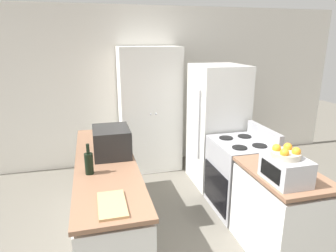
{
  "coord_description": "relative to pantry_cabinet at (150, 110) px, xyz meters",
  "views": [
    {
      "loc": [
        -0.9,
        -1.66,
        2.09
      ],
      "look_at": [
        0.0,
        1.79,
        1.05
      ],
      "focal_mm": 32.0,
      "sensor_mm": 36.0,
      "label": 1
    }
  ],
  "objects": [
    {
      "name": "stove",
      "position": [
        0.83,
        -1.55,
        -0.54
      ],
      "size": [
        0.66,
        0.74,
        1.06
      ],
      "color": "#9E9EA3",
      "rests_on": "ground_plane"
    },
    {
      "name": "refrigerator",
      "position": [
        0.84,
        -0.75,
        -0.12
      ],
      "size": [
        0.7,
        0.77,
        1.75
      ],
      "color": "white",
      "rests_on": "ground_plane"
    },
    {
      "name": "pantry_cabinet",
      "position": [
        0.0,
        0.0,
        0.0
      ],
      "size": [
        0.95,
        0.58,
        1.98
      ],
      "color": "white",
      "rests_on": "ground_plane"
    },
    {
      "name": "counter_right",
      "position": [
        0.8,
        -2.4,
        -0.56
      ],
      "size": [
        0.6,
        0.91,
        0.9
      ],
      "color": "silver",
      "rests_on": "ground_plane"
    },
    {
      "name": "toaster_oven",
      "position": [
        0.68,
        -2.58,
        0.02
      ],
      "size": [
        0.3,
        0.39,
        0.23
      ],
      "color": "#B2B2B7",
      "rests_on": "counter_right"
    },
    {
      "name": "wine_bottle",
      "position": [
        -0.96,
        -1.99,
        0.01
      ],
      "size": [
        0.08,
        0.08,
        0.29
      ],
      "color": "black",
      "rests_on": "counter_left"
    },
    {
      "name": "microwave",
      "position": [
        -0.72,
        -1.57,
        0.05
      ],
      "size": [
        0.38,
        0.45,
        0.3
      ],
      "color": "black",
      "rests_on": "counter_left"
    },
    {
      "name": "wall_back",
      "position": [
        -0.0,
        0.33,
        0.31
      ],
      "size": [
        7.0,
        0.06,
        2.6
      ],
      "color": "silver",
      "rests_on": "ground_plane"
    },
    {
      "name": "cutting_board",
      "position": [
        -0.81,
        -2.6,
        -0.09
      ],
      "size": [
        0.21,
        0.39,
        0.02
      ],
      "color": "tan",
      "rests_on": "counter_left"
    },
    {
      "name": "fruit_bowl",
      "position": [
        0.67,
        -2.57,
        0.17
      ],
      "size": [
        0.25,
        0.25,
        0.1
      ],
      "color": "#B2A893",
      "rests_on": "toaster_oven"
    },
    {
      "name": "counter_left",
      "position": [
        -0.81,
        -1.71,
        -0.56
      ],
      "size": [
        0.6,
        2.3,
        0.9
      ],
      "color": "silver",
      "rests_on": "ground_plane"
    }
  ]
}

